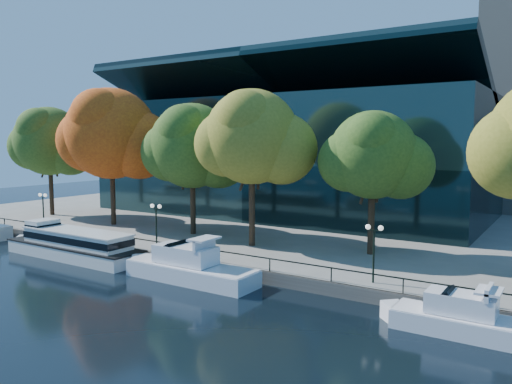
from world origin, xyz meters
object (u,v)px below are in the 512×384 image
Objects in this scene: cruiser_near at (186,266)px; tree_3 at (253,139)px; tree_0 at (50,143)px; lamp_1 at (156,216)px; cruiser_far at (461,318)px; lamp_2 at (374,240)px; tree_1 at (112,136)px; tree_2 at (193,148)px; tree_4 at (374,157)px; tour_boat at (71,243)px; lamp_0 at (43,203)px.

cruiser_near is 0.84× the size of tree_3.
tree_0 is 3.49× the size of lamp_1.
cruiser_far is 0.65× the size of tree_0.
cruiser_near is 3.01× the size of lamp_2.
tree_3 is (19.91, -1.01, -0.42)m from tree_1.
tree_2 reaches higher than cruiser_near.
tree_2 is at bearing -176.81° from tree_4.
tree_4 is at bearing 1.02° from tree_0.
lamp_2 is (3.04, -8.22, -5.38)m from tree_4.
lamp_1 is (25.87, -7.45, -6.47)m from tree_0.
tree_3 reaches higher than tree_4.
tree_4 reaches higher than cruiser_far.
tour_boat is 1.06× the size of tree_1.
tree_4 is at bearing 26.21° from tour_boat.
tree_3 reaches higher than tree_0.
tree_2 is (24.29, -0.28, -0.45)m from tree_0.
tree_3 is 3.58× the size of lamp_0.
tree_2 is (5.56, 10.98, 8.66)m from tour_boat.
tree_3 is at bearing 157.48° from lamp_2.
cruiser_far is 0.63× the size of tree_3.
lamp_1 is at bearing 171.88° from cruiser_far.
lamp_1 is at bearing -154.58° from tree_4.
tree_1 is (-19.91, 10.46, 10.20)m from cruiser_near.
tree_0 is 43.19m from tree_4.
tree_3 reaches higher than tour_boat.
cruiser_near is 24.06m from lamp_0.
tree_0 is at bearing 176.27° from tree_1.
tree_2 is at bearing 158.81° from cruiser_far.
tree_3 is (-19.94, 9.42, 9.93)m from cruiser_far.
cruiser_near is at bearing -179.94° from cruiser_far.
tour_boat is 4.11× the size of lamp_0.
tree_2 is at bearing 2.73° from tree_1.
cruiser_far is 2.26× the size of lamp_1.
tour_boat is 1.37× the size of cruiser_near.
tree_0 reaches higher than cruiser_far.
tree_0 is 24.30m from tree_2.
tree_0 is 0.90× the size of tree_1.
cruiser_far is at bearing -51.84° from tree_4.
cruiser_far is 31.71m from tree_2.
lamp_0 is (-15.18, -7.17, -6.02)m from tree_2.
cruiser_far is 27.20m from lamp_1.
lamp_0 is at bearing -118.98° from tree_1.
tree_1 reaches higher than lamp_2.
lamp_0 is 1.00× the size of lamp_1.
cruiser_far is 43.79m from lamp_0.
lamp_0 is at bearing 180.00° from lamp_2.
tour_boat is 27.87m from lamp_2.
tree_1 is at bearing -3.73° from tree_0.
tree_1 is 3.90× the size of lamp_2.
tree_1 is 34.85m from lamp_2.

